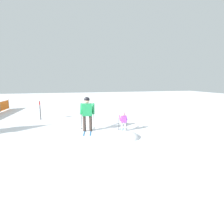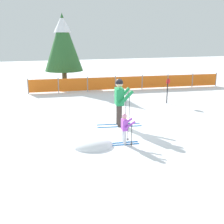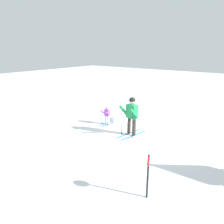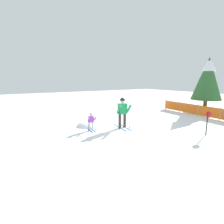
{
  "view_description": "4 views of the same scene",
  "coord_description": "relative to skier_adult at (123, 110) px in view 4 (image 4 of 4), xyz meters",
  "views": [
    {
      "loc": [
        -8.75,
        0.73,
        2.56
      ],
      "look_at": [
        -0.05,
        -1.52,
        0.94
      ],
      "focal_mm": 28.0,
      "sensor_mm": 36.0,
      "label": 1
    },
    {
      "loc": [
        -3.36,
        -9.71,
        3.25
      ],
      "look_at": [
        -0.49,
        -0.76,
        0.7
      ],
      "focal_mm": 45.0,
      "sensor_mm": 36.0,
      "label": 2
    },
    {
      "loc": [
        7.94,
        4.76,
        3.83
      ],
      "look_at": [
        0.08,
        -1.26,
        0.93
      ],
      "focal_mm": 35.0,
      "sensor_mm": 36.0,
      "label": 3
    },
    {
      "loc": [
        8.04,
        -6.06,
        2.8
      ],
      "look_at": [
        -0.17,
        -0.86,
        0.97
      ],
      "focal_mm": 28.0,
      "sensor_mm": 36.0,
      "label": 4
    }
  ],
  "objects": [
    {
      "name": "ground_plane",
      "position": [
        0.02,
        0.23,
        -1.05
      ],
      "size": [
        60.0,
        60.0,
        0.0
      ],
      "primitive_type": "plane",
      "color": "white"
    },
    {
      "name": "conifer_far",
      "position": [
        -0.61,
        9.6,
        1.85
      ],
      "size": [
        2.53,
        2.53,
        4.7
      ],
      "color": "#4C3823",
      "rests_on": "ground_plane"
    },
    {
      "name": "skier_child",
      "position": [
        -0.46,
        -1.79,
        -0.48
      ],
      "size": [
        0.94,
        0.5,
        0.98
      ],
      "rotation": [
        0.0,
        0.0,
        -0.11
      ],
      "color": "#1966B2",
      "rests_on": "ground_plane"
    },
    {
      "name": "snow_mound",
      "position": [
        -1.45,
        -1.65,
        -1.05
      ],
      "size": [
        1.24,
        1.05,
        0.5
      ],
      "primitive_type": "ellipsoid",
      "color": "white",
      "rests_on": "ground_plane"
    },
    {
      "name": "trail_marker",
      "position": [
        3.46,
        2.71,
        -0.27
      ],
      "size": [
        0.27,
        0.12,
        1.25
      ],
      "color": "black",
      "rests_on": "ground_plane"
    },
    {
      "name": "skier_adult",
      "position": [
        0.0,
        0.0,
        0.0
      ],
      "size": [
        1.7,
        0.81,
        1.77
      ],
      "rotation": [
        0.0,
        0.0,
        -0.17
      ],
      "color": "#1966B2",
      "rests_on": "ground_plane"
    }
  ]
}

